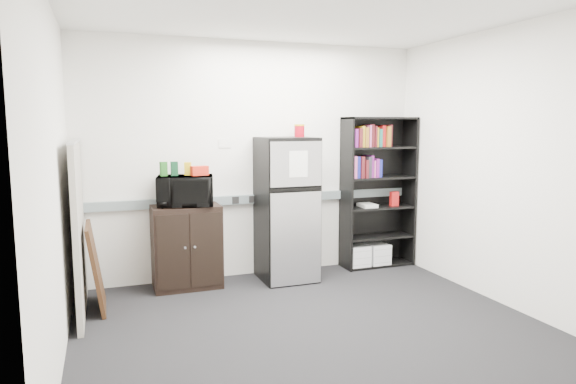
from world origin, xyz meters
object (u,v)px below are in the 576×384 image
at_px(microwave, 185,191).
at_px(refrigerator, 287,209).
at_px(cubicle_partition, 79,228).
at_px(bookshelf, 376,189).
at_px(cabinet, 187,246).

distance_m(microwave, refrigerator, 1.15).
bearing_deg(microwave, refrigerator, 7.45).
xyz_separation_m(cubicle_partition, refrigerator, (2.17, 0.34, -0.00)).
distance_m(bookshelf, cubicle_partition, 3.45).
distance_m(bookshelf, cabinet, 2.41).
distance_m(cubicle_partition, microwave, 1.15).
height_order(bookshelf, cabinet, bookshelf).
xyz_separation_m(cubicle_partition, microwave, (1.05, 0.40, 0.25)).
height_order(cubicle_partition, cabinet, cubicle_partition).
xyz_separation_m(cubicle_partition, cabinet, (1.05, 0.42, -0.36)).
relative_size(microwave, refrigerator, 0.36).
xyz_separation_m(cabinet, refrigerator, (1.12, -0.08, 0.36)).
bearing_deg(cabinet, cubicle_partition, -158.17).
height_order(cubicle_partition, refrigerator, same).
bearing_deg(cabinet, refrigerator, -4.07).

